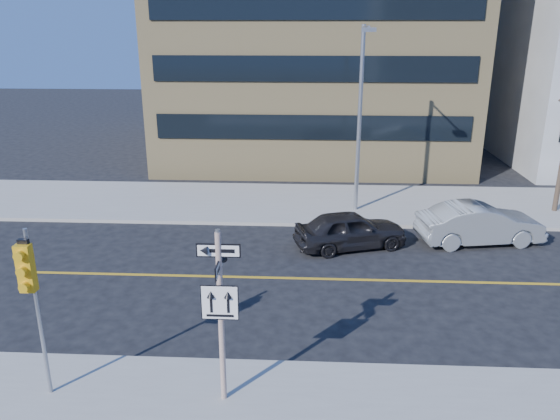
# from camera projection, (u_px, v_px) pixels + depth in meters

# --- Properties ---
(ground) EXTENTS (120.00, 120.00, 0.00)m
(ground) POSITION_uv_depth(u_px,v_px,m) (238.00, 342.00, 14.72)
(ground) COLOR black
(ground) RESTS_ON ground
(sign_pole) EXTENTS (0.92, 0.92, 4.06)m
(sign_pole) POSITION_uv_depth(u_px,v_px,m) (221.00, 308.00, 11.55)
(sign_pole) COLOR silver
(sign_pole) RESTS_ON near_sidewalk
(traffic_signal) EXTENTS (0.32, 0.45, 4.00)m
(traffic_signal) POSITION_uv_depth(u_px,v_px,m) (29.00, 281.00, 11.42)
(traffic_signal) COLOR gray
(traffic_signal) RESTS_ON near_sidewalk
(parked_car_a) EXTENTS (2.94, 4.57, 1.45)m
(parked_car_a) POSITION_uv_depth(u_px,v_px,m) (350.00, 230.00, 20.76)
(parked_car_a) COLOR black
(parked_car_a) RESTS_ON ground
(parked_car_b) EXTENTS (2.42, 4.98, 1.57)m
(parked_car_b) POSITION_uv_depth(u_px,v_px,m) (480.00, 224.00, 21.20)
(parked_car_b) COLOR gray
(parked_car_b) RESTS_ON ground
(streetlight_a) EXTENTS (0.55, 2.25, 8.00)m
(streetlight_a) POSITION_uv_depth(u_px,v_px,m) (361.00, 108.00, 23.16)
(streetlight_a) COLOR gray
(streetlight_a) RESTS_ON far_sidewalk
(building_brick) EXTENTS (18.00, 18.00, 18.00)m
(building_brick) POSITION_uv_depth(u_px,v_px,m) (313.00, 11.00, 35.35)
(building_brick) COLOR tan
(building_brick) RESTS_ON ground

